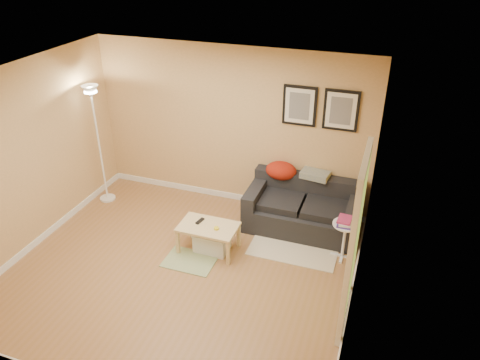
{
  "coord_description": "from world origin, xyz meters",
  "views": [
    {
      "loc": [
        2.36,
        -4.34,
        4.07
      ],
      "look_at": [
        0.55,
        0.85,
        1.05
      ],
      "focal_mm": 34.33,
      "sensor_mm": 36.0,
      "label": 1
    }
  ],
  "objects_px": {
    "side_table": "(344,241)",
    "storage_bin": "(212,241)",
    "coffee_table": "(209,238)",
    "book_stack": "(345,221)",
    "sofa": "(303,207)",
    "floor_lamp": "(100,149)"
  },
  "relations": [
    {
      "from": "coffee_table",
      "to": "storage_bin",
      "type": "height_order",
      "value": "coffee_table"
    },
    {
      "from": "storage_bin",
      "to": "book_stack",
      "type": "relative_size",
      "value": 1.82
    },
    {
      "from": "coffee_table",
      "to": "book_stack",
      "type": "height_order",
      "value": "book_stack"
    },
    {
      "from": "coffee_table",
      "to": "side_table",
      "type": "xyz_separation_m",
      "value": [
        1.84,
        0.47,
        0.07
      ]
    },
    {
      "from": "book_stack",
      "to": "floor_lamp",
      "type": "distance_m",
      "value": 4.03
    },
    {
      "from": "coffee_table",
      "to": "book_stack",
      "type": "distance_m",
      "value": 1.92
    },
    {
      "from": "side_table",
      "to": "floor_lamp",
      "type": "bearing_deg",
      "value": 176.18
    },
    {
      "from": "sofa",
      "to": "side_table",
      "type": "xyz_separation_m",
      "value": [
        0.69,
        -0.52,
        -0.1
      ]
    },
    {
      "from": "storage_bin",
      "to": "book_stack",
      "type": "xyz_separation_m",
      "value": [
        1.77,
        0.44,
        0.45
      ]
    },
    {
      "from": "side_table",
      "to": "storage_bin",
      "type": "bearing_deg",
      "value": -165.81
    },
    {
      "from": "sofa",
      "to": "storage_bin",
      "type": "xyz_separation_m",
      "value": [
        -1.09,
        -0.98,
        -0.23
      ]
    },
    {
      "from": "side_table",
      "to": "book_stack",
      "type": "height_order",
      "value": "book_stack"
    },
    {
      "from": "side_table",
      "to": "book_stack",
      "type": "bearing_deg",
      "value": -153.89
    },
    {
      "from": "sofa",
      "to": "storage_bin",
      "type": "height_order",
      "value": "sofa"
    },
    {
      "from": "side_table",
      "to": "book_stack",
      "type": "distance_m",
      "value": 0.32
    },
    {
      "from": "storage_bin",
      "to": "floor_lamp",
      "type": "distance_m",
      "value": 2.48
    },
    {
      "from": "storage_bin",
      "to": "side_table",
      "type": "relative_size",
      "value": 0.87
    },
    {
      "from": "book_stack",
      "to": "coffee_table",
      "type": "bearing_deg",
      "value": -170.08
    },
    {
      "from": "sofa",
      "to": "coffee_table",
      "type": "bearing_deg",
      "value": -139.04
    },
    {
      "from": "sofa",
      "to": "coffee_table",
      "type": "height_order",
      "value": "sofa"
    },
    {
      "from": "book_stack",
      "to": "side_table",
      "type": "bearing_deg",
      "value": 21.88
    },
    {
      "from": "sofa",
      "to": "floor_lamp",
      "type": "relative_size",
      "value": 0.85
    }
  ]
}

